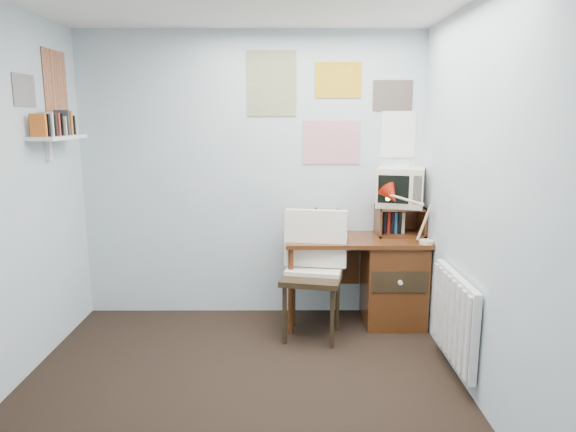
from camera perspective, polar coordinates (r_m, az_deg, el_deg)
name	(u,v)px	position (r m, az deg, el deg)	size (l,w,h in m)	color
ground	(235,419)	(3.30, -5.87, -21.54)	(3.50, 3.50, 0.00)	black
back_wall	(252,177)	(4.56, -4.03, 4.37)	(3.00, 0.02, 2.50)	silver
right_wall	(503,213)	(3.06, 22.79, 0.29)	(0.02, 3.50, 2.50)	silver
desk	(386,277)	(4.55, 10.88, -6.72)	(1.20, 0.55, 0.76)	#592D14
desk_chair	(312,278)	(4.15, 2.69, -6.91)	(0.51, 0.49, 1.00)	black
desk_lamp	(428,218)	(4.26, 15.26, -0.24)	(0.30, 0.25, 0.42)	red
tv_riser	(400,221)	(4.56, 12.30, -0.50)	(0.40, 0.30, 0.25)	#592D14
crt_tv	(401,185)	(4.53, 12.44, 3.37)	(0.39, 0.36, 0.37)	beige
book_row	(327,221)	(4.54, 4.31, -0.53)	(0.60, 0.14, 0.22)	#592D14
radiator	(454,317)	(3.77, 18.00, -10.62)	(0.09, 0.80, 0.60)	white
wall_shelf	(58,137)	(4.23, -24.19, 7.97)	(0.20, 0.62, 0.24)	white
posters_back	(332,108)	(4.53, 4.92, 11.92)	(1.20, 0.01, 0.90)	white
posters_left	(41,85)	(4.27, -25.78, 12.97)	(0.01, 0.70, 0.60)	white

